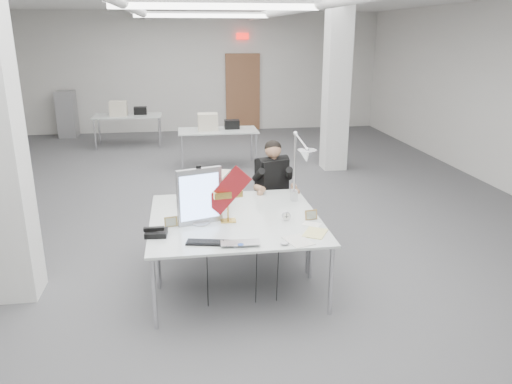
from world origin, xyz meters
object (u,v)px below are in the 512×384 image
monitor (200,196)px  laptop (241,246)px  seated_person (273,174)px  office_chair (272,196)px  beige_monitor (210,189)px  architect_lamp (300,165)px  desk_main (240,234)px  bankers_lamp (228,206)px  desk_phone (156,233)px

monitor → laptop: monitor is taller
seated_person → laptop: (-0.65, -1.92, -0.13)m
office_chair → beige_monitor: (-0.86, -0.74, 0.37)m
office_chair → architect_lamp: size_ratio=1.16×
architect_lamp → beige_monitor: bearing=161.2°
office_chair → architect_lamp: (0.14, -0.96, 0.68)m
desk_main → laptop: size_ratio=4.89×
monitor → beige_monitor: size_ratio=1.46×
office_chair → monitor: (-0.99, -1.30, 0.47)m
beige_monitor → bankers_lamp: bearing=-53.9°
seated_person → office_chair: bearing=70.6°
architect_lamp → monitor: bearing=-169.8°
laptop → office_chair: bearing=74.5°
monitor → laptop: 0.80m
architect_lamp → laptop: bearing=-134.4°
bankers_lamp → beige_monitor: beige_monitor is taller
laptop → bankers_lamp: size_ratio=1.09×
monitor → bankers_lamp: (0.29, 0.01, -0.13)m
desk_phone → beige_monitor: bearing=59.5°
desk_phone → laptop: bearing=-22.8°
seated_person → monitor: 1.60m
desk_main → architect_lamp: bearing=41.5°
bankers_lamp → laptop: bearing=-94.9°
laptop → architect_lamp: (0.79, 1.01, 0.49)m
laptop → bankers_lamp: (-0.05, 0.68, 0.15)m
seated_person → desk_phone: bearing=-152.8°
architect_lamp → desk_phone: bearing=-165.5°
desk_main → office_chair: 1.75m
seated_person → architect_lamp: (0.14, -0.91, 0.36)m
monitor → laptop: bearing=-80.2°
bankers_lamp → architect_lamp: 0.96m
laptop → bankers_lamp: bankers_lamp is taller
laptop → desk_phone: bearing=155.5°
laptop → desk_phone: 0.88m
office_chair → laptop: 2.08m
beige_monitor → architect_lamp: size_ratio=0.41×
office_chair → laptop: bearing=-127.6°
desk_main → architect_lamp: architect_lamp is taller
laptop → desk_phone: (-0.79, 0.40, 0.01)m
office_chair → beige_monitor: size_ratio=2.85×
monitor → bankers_lamp: monitor is taller
desk_main → office_chair: size_ratio=1.55×
bankers_lamp → desk_phone: bankers_lamp is taller
laptop → beige_monitor: size_ratio=0.90×
bankers_lamp → monitor: bearing=172.1°
seated_person → laptop: 2.03m
seated_person → bankers_lamp: seated_person is taller
desk_main → bankers_lamp: 0.39m
office_chair → architect_lamp: bearing=-101.3°
office_chair → bankers_lamp: office_chair is taller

